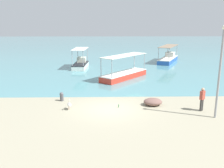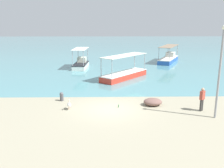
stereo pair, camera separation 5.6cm
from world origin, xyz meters
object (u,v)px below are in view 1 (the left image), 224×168
(fishing_boat_far_right, at_px, (168,58))
(mooring_bollard, at_px, (62,96))
(fishing_boat_outer, at_px, (81,64))
(glass_bottle, at_px, (119,106))
(fishing_boat_center, at_px, (124,74))
(net_pile, at_px, (153,102))
(fisherman_standing, at_px, (202,99))
(lamp_post, at_px, (220,68))
(pelican, at_px, (69,105))

(fishing_boat_far_right, xyz_separation_m, mooring_bollard, (-13.33, -19.69, -0.21))
(fishing_boat_outer, height_order, glass_bottle, fishing_boat_outer)
(fishing_boat_center, relative_size, net_pile, 4.48)
(fisherman_standing, bearing_deg, net_pile, 158.34)
(fishing_boat_outer, xyz_separation_m, mooring_bollard, (-0.04, -14.82, -0.21))
(fishing_boat_outer, xyz_separation_m, lamp_post, (10.74, -18.64, 2.76))
(fishing_boat_center, height_order, fisherman_standing, fishing_boat_center)
(fishing_boat_center, distance_m, fishing_boat_far_right, 14.01)
(pelican, distance_m, net_pile, 6.26)
(fishing_boat_far_right, distance_m, glass_bottle, 23.13)
(fishing_boat_center, distance_m, fisherman_standing, 11.59)
(pelican, bearing_deg, lamp_post, -10.04)
(fisherman_standing, bearing_deg, fishing_boat_far_right, 82.34)
(fishing_boat_far_right, distance_m, mooring_bollard, 23.78)
(fishing_boat_center, bearing_deg, fishing_boat_outer, 129.12)
(fishing_boat_center, bearing_deg, fisherman_standing, -65.59)
(fishing_boat_center, xyz_separation_m, lamp_post, (5.23, -11.86, 2.82))
(fisherman_standing, height_order, net_pile, fisherman_standing)
(fishing_boat_far_right, bearing_deg, net_pile, -106.56)
(fishing_boat_outer, height_order, fishing_boat_center, fishing_boat_outer)
(mooring_bollard, bearing_deg, fishing_boat_far_right, 55.90)
(glass_bottle, bearing_deg, fishing_boat_far_right, 67.51)
(pelican, distance_m, lamp_post, 10.46)
(lamp_post, height_order, fisherman_standing, lamp_post)
(pelican, relative_size, glass_bottle, 2.96)
(fishing_boat_outer, height_order, net_pile, fishing_boat_outer)
(net_pile, bearing_deg, glass_bottle, -170.44)
(fishing_boat_center, xyz_separation_m, fisherman_standing, (4.79, -10.55, 0.38))
(fishing_boat_center, distance_m, pelican, 11.13)
(net_pile, bearing_deg, mooring_bollard, 170.17)
(net_pile, bearing_deg, pelican, -172.25)
(fishing_boat_far_right, distance_m, fisherman_standing, 22.41)
(fishing_boat_center, relative_size, fishing_boat_far_right, 0.89)
(fishing_boat_center, xyz_separation_m, fishing_boat_far_right, (7.78, 11.66, 0.07))
(fishing_boat_far_right, bearing_deg, mooring_bollard, -124.10)
(fishing_boat_center, height_order, glass_bottle, fishing_boat_center)
(fishing_boat_outer, bearing_deg, fisherman_standing, -59.27)
(glass_bottle, bearing_deg, fishing_boat_outer, 105.09)
(fishing_boat_far_right, xyz_separation_m, pelican, (-12.42, -21.77, -0.22))
(lamp_post, bearing_deg, fishing_boat_center, 113.79)
(fishing_boat_outer, bearing_deg, net_pile, -66.23)
(fishing_boat_outer, xyz_separation_m, fisherman_standing, (10.30, -17.33, 0.32))
(pelican, distance_m, fisherman_standing, 9.46)
(fishing_boat_far_right, relative_size, lamp_post, 1.18)
(lamp_post, bearing_deg, fishing_boat_outer, 119.96)
(mooring_bollard, bearing_deg, fishing_boat_outer, 89.85)
(fishing_boat_outer, bearing_deg, mooring_bollard, -90.15)
(fishing_boat_far_right, xyz_separation_m, glass_bottle, (-8.84, -21.36, -0.48))
(pelican, xyz_separation_m, lamp_post, (9.87, -1.75, 2.97))
(fishing_boat_center, xyz_separation_m, mooring_bollard, (-5.56, -8.03, -0.14))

